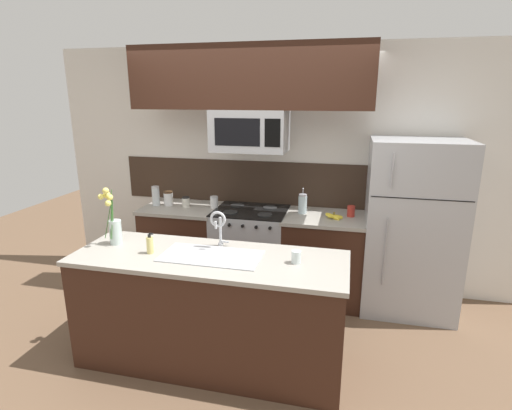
% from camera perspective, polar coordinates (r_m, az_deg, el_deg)
% --- Properties ---
extents(ground_plane, '(10.00, 10.00, 0.00)m').
position_cam_1_polar(ground_plane, '(3.79, -4.21, -18.06)').
color(ground_plane, brown).
extents(rear_partition, '(5.20, 0.10, 2.60)m').
position_cam_1_polar(rear_partition, '(4.41, 4.21, 5.08)').
color(rear_partition, silver).
rests_on(rear_partition, ground).
extents(splash_band, '(3.14, 0.01, 0.48)m').
position_cam_1_polar(splash_band, '(4.44, 0.23, 3.23)').
color(splash_band, '#332319').
rests_on(splash_band, rear_partition).
extents(back_counter_left, '(0.82, 0.65, 0.91)m').
position_cam_1_polar(back_counter_left, '(4.59, -10.27, -5.69)').
color(back_counter_left, '#381E14').
rests_on(back_counter_left, ground).
extents(back_counter_right, '(0.82, 0.65, 0.91)m').
position_cam_1_polar(back_counter_right, '(4.24, 9.55, -7.45)').
color(back_counter_right, '#381E14').
rests_on(back_counter_right, ground).
extents(stove_range, '(0.76, 0.64, 0.93)m').
position_cam_1_polar(stove_range, '(4.34, -0.76, -6.57)').
color(stove_range, '#A8AAAF').
rests_on(stove_range, ground).
extents(microwave, '(0.74, 0.40, 0.41)m').
position_cam_1_polar(microwave, '(4.02, -0.89, 10.58)').
color(microwave, '#A8AAAF').
extents(upper_cabinet_band, '(2.34, 0.34, 0.60)m').
position_cam_1_polar(upper_cabinet_band, '(3.98, -1.07, 17.78)').
color(upper_cabinet_band, '#381E14').
extents(refrigerator, '(0.88, 0.74, 1.70)m').
position_cam_1_polar(refrigerator, '(4.16, 21.33, -2.98)').
color(refrigerator, '#A8AAAF').
rests_on(refrigerator, ground).
extents(storage_jar_tall, '(0.08, 0.08, 0.21)m').
position_cam_1_polar(storage_jar_tall, '(4.53, -14.12, 1.27)').
color(storage_jar_tall, silver).
rests_on(storage_jar_tall, back_counter_left).
extents(storage_jar_medium, '(0.10, 0.10, 0.16)m').
position_cam_1_polar(storage_jar_medium, '(4.51, -12.41, 0.93)').
color(storage_jar_medium, silver).
rests_on(storage_jar_medium, back_counter_left).
extents(storage_jar_short, '(0.08, 0.08, 0.11)m').
position_cam_1_polar(storage_jar_short, '(4.41, -9.98, 0.43)').
color(storage_jar_short, silver).
rests_on(storage_jar_short, back_counter_left).
extents(storage_jar_squat, '(0.08, 0.08, 0.13)m').
position_cam_1_polar(storage_jar_squat, '(4.32, -6.00, 0.40)').
color(storage_jar_squat, silver).
rests_on(storage_jar_squat, back_counter_left).
extents(banana_bunch, '(0.19, 0.13, 0.08)m').
position_cam_1_polar(banana_bunch, '(4.02, 11.09, -1.61)').
color(banana_bunch, yellow).
rests_on(banana_bunch, back_counter_right).
extents(french_press, '(0.09, 0.09, 0.27)m').
position_cam_1_polar(french_press, '(4.13, 6.67, 0.18)').
color(french_press, silver).
rests_on(french_press, back_counter_right).
extents(coffee_tin, '(0.08, 0.08, 0.11)m').
position_cam_1_polar(coffee_tin, '(4.11, 13.42, -0.87)').
color(coffee_tin, '#B22D23').
rests_on(coffee_tin, back_counter_right).
extents(island_counter, '(2.10, 0.73, 0.91)m').
position_cam_1_polar(island_counter, '(3.27, -6.53, -14.60)').
color(island_counter, '#381E14').
rests_on(island_counter, ground).
extents(kitchen_sink, '(0.76, 0.39, 0.16)m').
position_cam_1_polar(kitchen_sink, '(3.09, -6.38, -8.46)').
color(kitchen_sink, '#ADAFB5').
rests_on(kitchen_sink, island_counter).
extents(sink_faucet, '(0.14, 0.14, 0.31)m').
position_cam_1_polar(sink_faucet, '(3.17, -5.36, -2.70)').
color(sink_faucet, '#B7BABF').
rests_on(sink_faucet, island_counter).
extents(dish_soap_bottle, '(0.06, 0.05, 0.16)m').
position_cam_1_polar(dish_soap_bottle, '(3.19, -14.92, -5.52)').
color(dish_soap_bottle, '#DBCC75').
rests_on(dish_soap_bottle, island_counter).
extents(spare_glass, '(0.07, 0.07, 0.09)m').
position_cam_1_polar(spare_glass, '(2.93, 5.77, -7.39)').
color(spare_glass, silver).
rests_on(spare_glass, island_counter).
extents(flower_vase, '(0.13, 0.15, 0.49)m').
position_cam_1_polar(flower_vase, '(3.44, -19.64, -2.85)').
color(flower_vase, silver).
rests_on(flower_vase, island_counter).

